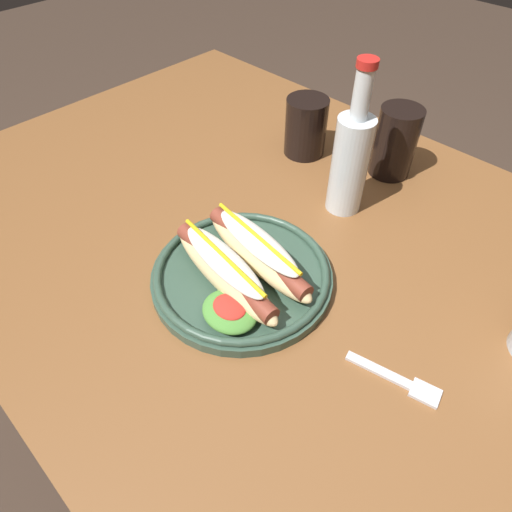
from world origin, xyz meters
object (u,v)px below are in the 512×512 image
Objects in this scene: hot_dog_plate at (241,270)px; extra_cup at (306,127)px; fork at (400,381)px; glass_bottle at (350,159)px; soda_cup at (395,142)px.

hot_dog_plate is 0.37m from extra_cup.
fork is (0.26, 0.02, -0.02)m from hot_dog_plate.
extra_cup is at bearing 130.30° from fork.
fork is 0.47× the size of glass_bottle.
extra_cup reaches higher than fork.
glass_bottle reaches higher than fork.
fork is 0.93× the size of soda_cup.
hot_dog_plate is at bearing -90.14° from glass_bottle.
glass_bottle is at bearing -27.82° from extra_cup.
glass_bottle is at bearing -90.14° from soda_cup.
extra_cup is (-0.16, -0.06, -0.01)m from soda_cup.
hot_dog_plate is at bearing -64.37° from extra_cup.
soda_cup reaches higher than hot_dog_plate.
hot_dog_plate is 0.26m from glass_bottle.
fork is 0.52m from extra_cup.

